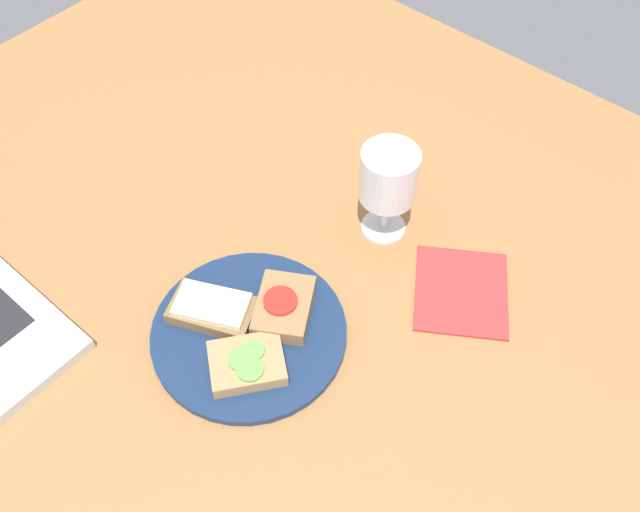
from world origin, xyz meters
The scene contains 7 objects.
wooden_table centered at (0.00, 0.00, 1.50)cm, with size 140.00×140.00×3.00cm, color #9E6B3D.
plate centered at (-1.69, -6.34, 3.56)cm, with size 25.01×25.01×1.11cm, color navy.
sandwich_with_cheese centered at (-2.87, -1.22, 5.40)cm, with size 10.04×12.41×2.77cm.
sandwich_with_cucumber centered at (-5.55, -9.95, 5.24)cm, with size 11.41×11.04×2.49cm.
sandwich_with_tomato centered at (3.31, -7.86, 5.42)cm, with size 11.51×10.64×2.98cm.
wine_glass centered at (23.72, -8.37, 13.00)cm, with size 7.80×7.80×14.60cm.
napkin centered at (21.64, -23.17, 3.20)cm, with size 13.90×12.24×0.40cm, color #B23333.
Camera 1 is at (-31.62, -44.11, 81.72)cm, focal length 40.00 mm.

